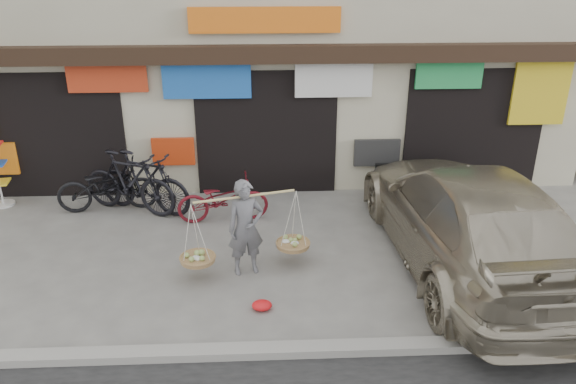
{
  "coord_description": "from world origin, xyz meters",
  "views": [
    {
      "loc": [
        -0.08,
        -8.03,
        5.0
      ],
      "look_at": [
        0.34,
        0.9,
        1.1
      ],
      "focal_mm": 35.0,
      "sensor_mm": 36.0,
      "label": 1
    }
  ],
  "objects_px": {
    "bike_0": "(107,186)",
    "bike_2": "(223,199)",
    "bike_1": "(129,183)",
    "bike_3": "(144,182)",
    "street_vendor": "(246,231)",
    "suv": "(468,217)"
  },
  "relations": [
    {
      "from": "bike_3",
      "to": "bike_1",
      "type": "bearing_deg",
      "value": 114.51
    },
    {
      "from": "bike_3",
      "to": "bike_0",
      "type": "bearing_deg",
      "value": 106.82
    },
    {
      "from": "bike_0",
      "to": "bike_1",
      "type": "xyz_separation_m",
      "value": [
        0.48,
        -0.1,
        0.12
      ]
    },
    {
      "from": "bike_1",
      "to": "bike_0",
      "type": "bearing_deg",
      "value": 102.28
    },
    {
      "from": "street_vendor",
      "to": "suv",
      "type": "bearing_deg",
      "value": -13.01
    },
    {
      "from": "bike_2",
      "to": "bike_3",
      "type": "height_order",
      "value": "bike_3"
    },
    {
      "from": "bike_1",
      "to": "suv",
      "type": "bearing_deg",
      "value": -86.47
    },
    {
      "from": "bike_1",
      "to": "bike_2",
      "type": "height_order",
      "value": "bike_1"
    },
    {
      "from": "bike_2",
      "to": "street_vendor",
      "type": "bearing_deg",
      "value": -172.14
    },
    {
      "from": "bike_1",
      "to": "street_vendor",
      "type": "bearing_deg",
      "value": -111.01
    },
    {
      "from": "suv",
      "to": "bike_0",
      "type": "bearing_deg",
      "value": -23.5
    },
    {
      "from": "bike_1",
      "to": "bike_2",
      "type": "relative_size",
      "value": 1.21
    },
    {
      "from": "bike_2",
      "to": "suv",
      "type": "xyz_separation_m",
      "value": [
        4.21,
        -1.83,
        0.41
      ]
    },
    {
      "from": "bike_1",
      "to": "bike_3",
      "type": "bearing_deg",
      "value": -65.49
    },
    {
      "from": "bike_0",
      "to": "bike_2",
      "type": "height_order",
      "value": "bike_0"
    },
    {
      "from": "bike_0",
      "to": "bike_1",
      "type": "height_order",
      "value": "bike_1"
    },
    {
      "from": "bike_0",
      "to": "bike_2",
      "type": "bearing_deg",
      "value": -112.31
    },
    {
      "from": "bike_0",
      "to": "bike_3",
      "type": "bearing_deg",
      "value": -105.47
    },
    {
      "from": "street_vendor",
      "to": "bike_1",
      "type": "height_order",
      "value": "street_vendor"
    },
    {
      "from": "suv",
      "to": "bike_3",
      "type": "bearing_deg",
      "value": -25.05
    },
    {
      "from": "bike_2",
      "to": "suv",
      "type": "bearing_deg",
      "value": -120.16
    },
    {
      "from": "street_vendor",
      "to": "bike_2",
      "type": "height_order",
      "value": "street_vendor"
    }
  ]
}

